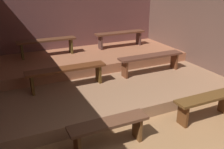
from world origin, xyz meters
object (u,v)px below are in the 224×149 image
at_px(bench_floor_left, 109,127).
at_px(bench_lower_left, 67,72).
at_px(bench_middle_right, 120,35).
at_px(bench_floor_right, 206,102).
at_px(bench_middle_left, 47,43).
at_px(bench_lower_right, 151,59).

height_order(bench_floor_left, bench_lower_left, bench_lower_left).
relative_size(bench_floor_left, bench_lower_left, 0.74).
xyz_separation_m(bench_lower_left, bench_middle_right, (2.11, 1.70, 0.23)).
distance_m(bench_floor_left, bench_floor_right, 1.89).
distance_m(bench_floor_left, bench_middle_left, 3.63).
relative_size(bench_lower_left, bench_middle_left, 1.10).
height_order(bench_floor_right, bench_middle_right, bench_middle_right).
relative_size(bench_lower_left, bench_middle_right, 1.10).
relative_size(bench_floor_left, bench_lower_right, 0.74).
bearing_deg(bench_middle_right, bench_middle_left, 180.00).
height_order(bench_floor_left, bench_lower_right, bench_lower_right).
height_order(bench_lower_left, bench_lower_right, same).
xyz_separation_m(bench_floor_left, bench_floor_right, (1.89, 0.00, 0.00)).
height_order(bench_middle_left, bench_middle_right, same).
bearing_deg(bench_floor_right, bench_floor_left, 180.00).
distance_m(bench_middle_left, bench_middle_right, 2.15).
distance_m(bench_floor_right, bench_lower_right, 1.92).
height_order(bench_lower_right, bench_middle_left, bench_middle_left).
bearing_deg(bench_lower_left, bench_floor_right, -43.75).
relative_size(bench_lower_left, bench_lower_right, 1.00).
xyz_separation_m(bench_lower_left, bench_middle_left, (-0.04, 1.70, 0.23)).
xyz_separation_m(bench_floor_left, bench_middle_right, (2.02, 3.60, 0.47)).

